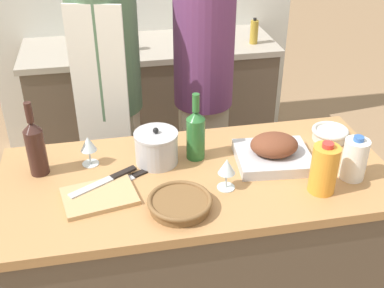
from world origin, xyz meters
The scene contains 20 objects.
kitchen_island centered at (0.00, 0.00, 0.45)m, with size 1.58×0.72×0.91m.
back_counter centered at (0.00, 1.60, 0.45)m, with size 1.73×0.60×0.89m.
roasting_pan centered at (0.33, 0.03, 0.96)m, with size 0.33×0.29×0.13m.
wicker_basket centered at (-0.10, -0.20, 0.93)m, with size 0.24×0.24×0.05m.
cutting_board centered at (-0.39, -0.08, 0.92)m, with size 0.30×0.24×0.02m.
stock_pot centered at (-0.15, 0.12, 0.98)m, with size 0.18×0.18×0.16m.
mixing_bowl centered at (0.64, 0.16, 0.94)m, with size 0.16×0.16×0.05m.
juice_jug centered at (0.44, -0.19, 1.00)m, with size 0.10×0.10×0.21m.
milk_jug centered at (0.60, -0.13, 0.99)m, with size 0.10×0.10×0.19m.
wine_bottle_green centered at (-0.62, 0.14, 1.03)m, with size 0.07×0.07×0.31m.
wine_bottle_dark centered at (0.02, 0.13, 1.02)m, with size 0.08×0.08×0.29m.
wine_glass_left centered at (-0.42, 0.16, 1.00)m, with size 0.07×0.07×0.13m.
wine_glass_right centered at (0.09, -0.11, 1.00)m, with size 0.07×0.07×0.13m.
knife_chef centered at (-0.36, 0.00, 0.93)m, with size 0.27×0.17×0.01m.
knife_paring centered at (-0.27, 0.03, 0.91)m, with size 0.20×0.12×0.01m.
condiment_bottle_tall centered at (0.70, 1.49, 0.98)m, with size 0.05×0.05×0.18m.
condiment_bottle_short centered at (-0.13, 1.52, 0.95)m, with size 0.06×0.06×0.13m.
condiment_bottle_extra centered at (-0.42, 1.66, 0.98)m, with size 0.07×0.07×0.19m.
person_cook_aproned centered at (-0.31, 0.82, 0.97)m, with size 0.35×0.38×1.74m.
person_cook_guest centered at (0.20, 0.83, 0.94)m, with size 0.32×0.32×1.69m.
Camera 1 is at (-0.33, -1.55, 2.01)m, focal length 45.00 mm.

